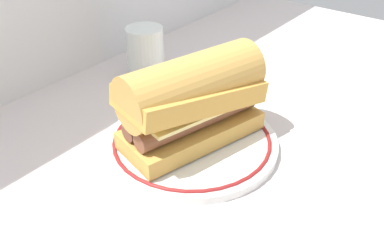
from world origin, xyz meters
name	(u,v)px	position (x,y,z in m)	size (l,w,h in m)	color
ground_plane	(191,156)	(0.00, 0.00, 0.00)	(1.50, 1.50, 0.00)	beige
plate	(192,141)	(0.02, 0.02, 0.01)	(0.25, 0.25, 0.01)	white
sausage_sandwich	(192,99)	(0.02, 0.02, 0.08)	(0.22, 0.14, 0.13)	gold
drinking_glass	(146,55)	(0.15, 0.23, 0.04)	(0.07, 0.07, 0.09)	silver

